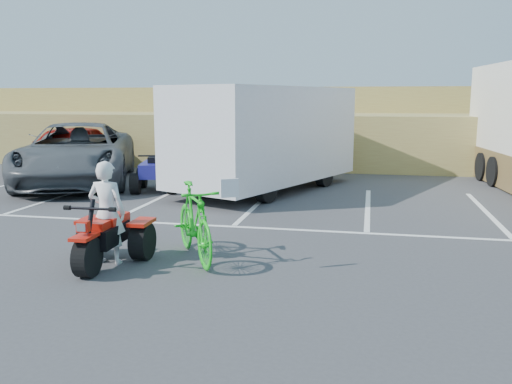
% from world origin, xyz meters
% --- Properties ---
extents(ground, '(100.00, 100.00, 0.00)m').
position_xyz_m(ground, '(0.00, 0.00, 0.00)').
color(ground, '#3C3C3F').
rests_on(ground, ground).
extents(parking_stripes, '(28.00, 5.16, 0.01)m').
position_xyz_m(parking_stripes, '(0.87, 4.07, 0.00)').
color(parking_stripes, white).
rests_on(parking_stripes, ground).
extents(grass_embankment, '(40.00, 8.50, 3.10)m').
position_xyz_m(grass_embankment, '(0.00, 15.48, 1.42)').
color(grass_embankment, '#9C8247').
rests_on(grass_embankment, ground).
extents(red_trike_atv, '(1.24, 1.63, 1.04)m').
position_xyz_m(red_trike_atv, '(-1.34, -0.56, 0.00)').
color(red_trike_atv, red).
rests_on(red_trike_atv, ground).
extents(rider, '(0.61, 0.41, 1.65)m').
position_xyz_m(rider, '(-1.34, -0.41, 0.83)').
color(rider, white).
rests_on(rider, ground).
extents(green_dirt_bike, '(1.60, 2.08, 1.25)m').
position_xyz_m(green_dirt_bike, '(-0.05, 0.07, 0.63)').
color(green_dirt_bike, '#14BF19').
rests_on(green_dirt_bike, ground).
extents(grey_pickup, '(5.31, 7.37, 1.86)m').
position_xyz_m(grey_pickup, '(-6.13, 7.02, 0.93)').
color(grey_pickup, '#4B4F53').
rests_on(grey_pickup, ground).
extents(red_car, '(2.00, 4.92, 1.67)m').
position_xyz_m(red_car, '(-7.88, 9.37, 0.84)').
color(red_car, '#930E08').
rests_on(red_car, ground).
extents(cargo_trailer, '(4.74, 6.75, 2.92)m').
position_xyz_m(cargo_trailer, '(-0.18, 6.96, 1.58)').
color(cargo_trailer, silver).
rests_on(cargo_trailer, ground).
extents(quad_atv_blue, '(1.64, 1.94, 1.10)m').
position_xyz_m(quad_atv_blue, '(-3.24, 6.25, 0.00)').
color(quad_atv_blue, navy).
rests_on(quad_atv_blue, ground).
extents(quad_atv_green, '(1.40, 1.63, 0.91)m').
position_xyz_m(quad_atv_green, '(-1.85, 7.47, 0.00)').
color(quad_atv_green, '#124F20').
rests_on(quad_atv_green, ground).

